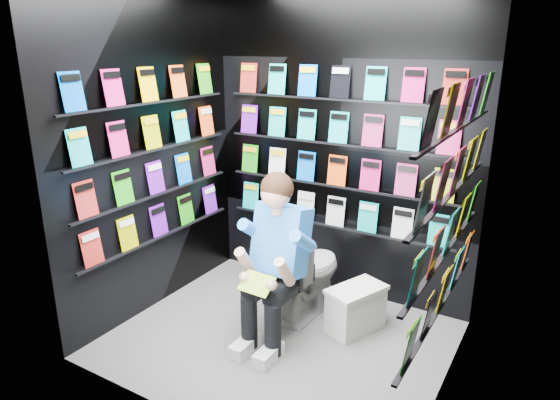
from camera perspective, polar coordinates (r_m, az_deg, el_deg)
The scene contains 13 objects.
floor at distance 3.96m, azimuth -0.13°, elevation -15.64°, with size 2.40×2.40×0.00m, color #60605E.
wall_back at distance 4.29m, azimuth 6.80°, elevation 5.79°, with size 2.40×0.04×2.60m, color black.
wall_front at distance 2.65m, azimuth -11.37°, elevation -1.94°, with size 2.40×0.04×2.60m, color black.
wall_left at distance 4.15m, azimuth -14.54°, elevation 4.96°, with size 0.04×2.00×2.60m, color black.
wall_right at distance 3.01m, azimuth 19.84°, elevation -0.31°, with size 0.04×2.00×2.60m, color black.
comics_back at distance 4.26m, azimuth 6.63°, elevation 5.79°, with size 2.10×0.06×1.37m, color red, non-canonical shape.
comics_left at distance 4.13m, azimuth -14.25°, elevation 4.99°, with size 0.06×1.70×1.37m, color red, non-canonical shape.
comics_right at distance 3.01m, azimuth 19.30°, elevation -0.13°, with size 0.06×1.70×1.37m, color red, non-canonical shape.
toilet at distance 4.15m, azimuth 2.98°, elevation -8.16°, with size 0.42×0.75×0.73m, color silver.
longbox at distance 4.03m, azimuth 8.63°, elevation -12.39°, with size 0.24×0.44×0.33m, color white.
longbox_lid at distance 3.95m, azimuth 8.75°, elevation -10.10°, with size 0.27×0.46×0.03m, color white.
reader at distance 3.68m, azimuth 0.29°, elevation -4.67°, with size 0.53×0.77×1.42m, color #2478F0, non-canonical shape.
held_comic at distance 3.49m, azimuth -2.69°, elevation -9.52°, with size 0.24×0.01×0.17m, color green.
Camera 1 is at (1.71, -2.83, 2.18)m, focal length 32.00 mm.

